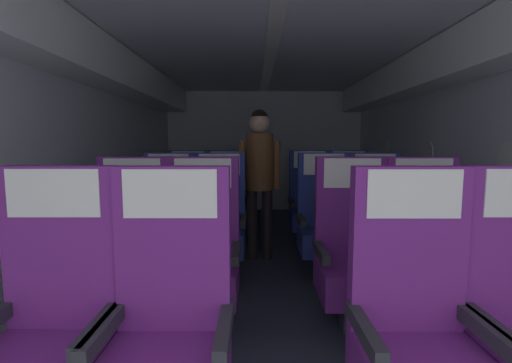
# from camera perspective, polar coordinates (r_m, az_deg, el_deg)

# --- Properties ---
(ground) EXTENTS (3.75, 6.80, 0.02)m
(ground) POSITION_cam_1_polar(r_m,az_deg,el_deg) (3.50, 2.50, -14.55)
(ground) COLOR #2D3342
(fuselage_shell) EXTENTS (3.63, 6.45, 2.20)m
(fuselage_shell) POSITION_cam_1_polar(r_m,az_deg,el_deg) (3.56, 2.45, 12.08)
(fuselage_shell) COLOR silver
(fuselage_shell) RESTS_ON ground
(seat_a_left_window) EXTENTS (0.51, 0.46, 1.14)m
(seat_a_left_window) POSITION_cam_1_polar(r_m,az_deg,el_deg) (1.77, -30.10, -20.13)
(seat_a_left_window) COLOR #38383D
(seat_a_left_window) RESTS_ON ground
(seat_a_left_aisle) EXTENTS (0.51, 0.46, 1.14)m
(seat_a_left_aisle) POSITION_cam_1_polar(r_m,az_deg,el_deg) (1.59, -13.81, -22.67)
(seat_a_left_aisle) COLOR #38383D
(seat_a_left_aisle) RESTS_ON ground
(seat_a_right_window) EXTENTS (0.51, 0.46, 1.14)m
(seat_a_right_window) POSITION_cam_1_polar(r_m,az_deg,el_deg) (1.67, 24.36, -21.49)
(seat_a_right_window) COLOR #38383D
(seat_a_right_window) RESTS_ON ground
(seat_b_left_window) EXTENTS (0.51, 0.46, 1.14)m
(seat_b_left_window) POSITION_cam_1_polar(r_m,az_deg,el_deg) (2.57, -19.35, -11.36)
(seat_b_left_window) COLOR #38383D
(seat_b_left_window) RESTS_ON ground
(seat_b_left_aisle) EXTENTS (0.51, 0.46, 1.14)m
(seat_b_left_aisle) POSITION_cam_1_polar(r_m,az_deg,el_deg) (2.45, -8.57, -11.91)
(seat_b_left_aisle) COLOR #38383D
(seat_b_left_aisle) RESTS_ON ground
(seat_b_right_aisle) EXTENTS (0.51, 0.46, 1.14)m
(seat_b_right_aisle) POSITION_cam_1_polar(r_m,az_deg,el_deg) (2.67, 25.48, -10.95)
(seat_b_right_aisle) COLOR #38383D
(seat_b_right_aisle) RESTS_ON ground
(seat_b_right_window) EXTENTS (0.51, 0.46, 1.14)m
(seat_b_right_window) POSITION_cam_1_polar(r_m,az_deg,el_deg) (2.53, 15.29, -11.53)
(seat_b_right_window) COLOR #38383D
(seat_b_right_window) RESTS_ON ground
(seat_c_left_window) EXTENTS (0.51, 0.46, 1.14)m
(seat_c_left_window) POSITION_cam_1_polar(r_m,az_deg,el_deg) (3.47, -13.92, -6.61)
(seat_c_left_window) COLOR #38383D
(seat_c_left_window) RESTS_ON ground
(seat_c_left_aisle) EXTENTS (0.51, 0.46, 1.14)m
(seat_c_left_aisle) POSITION_cam_1_polar(r_m,az_deg,el_deg) (3.36, -5.92, -6.86)
(seat_c_left_aisle) COLOR #38383D
(seat_c_left_aisle) RESTS_ON ground
(seat_c_right_aisle) EXTENTS (0.51, 0.46, 1.14)m
(seat_c_right_aisle) POSITION_cam_1_polar(r_m,az_deg,el_deg) (3.54, 18.64, -6.49)
(seat_c_right_aisle) COLOR #38383D
(seat_c_right_aisle) RESTS_ON ground
(seat_c_right_window) EXTENTS (0.51, 0.46, 1.14)m
(seat_c_right_window) POSITION_cam_1_polar(r_m,az_deg,el_deg) (3.43, 10.89, -6.68)
(seat_c_right_window) COLOR #38383D
(seat_c_right_window) RESTS_ON ground
(seat_d_left_window) EXTENTS (0.51, 0.46, 1.14)m
(seat_d_left_window) POSITION_cam_1_polar(r_m,az_deg,el_deg) (4.39, -10.89, -3.83)
(seat_d_left_window) COLOR #38383D
(seat_d_left_window) RESTS_ON ground
(seat_d_left_aisle) EXTENTS (0.51, 0.46, 1.14)m
(seat_d_left_aisle) POSITION_cam_1_polar(r_m,az_deg,el_deg) (4.31, -4.71, -3.94)
(seat_d_left_aisle) COLOR #38383D
(seat_d_left_aisle) RESTS_ON ground
(seat_d_right_aisle) EXTENTS (0.51, 0.46, 1.14)m
(seat_d_right_aisle) POSITION_cam_1_polar(r_m,az_deg,el_deg) (4.43, 14.66, -3.83)
(seat_d_right_aisle) COLOR #38383D
(seat_d_right_aisle) RESTS_ON ground
(seat_d_right_window) EXTENTS (0.51, 0.46, 1.14)m
(seat_d_right_window) POSITION_cam_1_polar(r_m,az_deg,el_deg) (4.34, 8.64, -3.91)
(seat_d_right_window) COLOR #38383D
(seat_d_right_window) RESTS_ON ground
(flight_attendant) EXTENTS (0.43, 0.28, 1.57)m
(flight_attendant) POSITION_cam_1_polar(r_m,az_deg,el_deg) (3.71, 0.56, 2.09)
(flight_attendant) COLOR black
(flight_attendant) RESTS_ON ground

